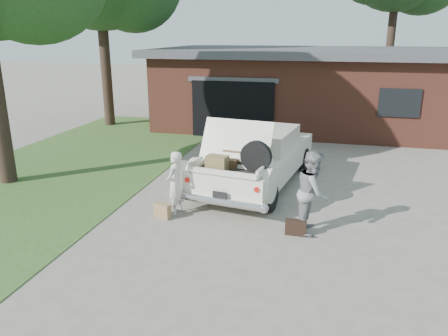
# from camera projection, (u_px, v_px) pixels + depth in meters

# --- Properties ---
(ground) EXTENTS (90.00, 90.00, 0.00)m
(ground) POSITION_uv_depth(u_px,v_px,m) (217.00, 225.00, 9.41)
(ground) COLOR gray
(ground) RESTS_ON ground
(grass_strip) EXTENTS (6.00, 16.00, 0.02)m
(grass_strip) POSITION_uv_depth(u_px,v_px,m) (70.00, 166.00, 13.46)
(grass_strip) COLOR #2D4C1E
(grass_strip) RESTS_ON ground
(house) EXTENTS (12.80, 7.80, 3.30)m
(house) POSITION_uv_depth(u_px,v_px,m) (305.00, 86.00, 19.31)
(house) COLOR brown
(house) RESTS_ON ground
(sedan) EXTENTS (2.74, 5.41, 2.02)m
(sedan) POSITION_uv_depth(u_px,v_px,m) (257.00, 157.00, 11.72)
(sedan) COLOR white
(sedan) RESTS_ON ground
(woman_left) EXTENTS (0.42, 0.57, 1.47)m
(woman_left) POSITION_uv_depth(u_px,v_px,m) (175.00, 183.00, 9.77)
(woman_left) COLOR beige
(woman_left) RESTS_ON ground
(woman_right) EXTENTS (0.67, 0.85, 1.72)m
(woman_right) POSITION_uv_depth(u_px,v_px,m) (313.00, 192.00, 8.89)
(woman_right) COLOR gray
(woman_right) RESTS_ON ground
(suitcase_left) EXTENTS (0.45, 0.29, 0.33)m
(suitcase_left) POSITION_uv_depth(u_px,v_px,m) (162.00, 211.00, 9.72)
(suitcase_left) COLOR #98754D
(suitcase_left) RESTS_ON ground
(suitcase_right) EXTENTS (0.43, 0.15, 0.33)m
(suitcase_right) POSITION_uv_depth(u_px,v_px,m) (296.00, 228.00, 8.89)
(suitcase_right) COLOR black
(suitcase_right) RESTS_ON ground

